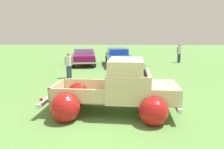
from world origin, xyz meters
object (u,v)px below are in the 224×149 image
Objects in this scene: show_car_1 at (118,56)px; spectator_1 at (69,64)px; vintage_pickup_truck at (121,92)px; show_car_0 at (84,56)px; spectator_0 at (179,52)px.

spectator_1 reaches higher than show_car_1.
vintage_pickup_truck is 2.97× the size of spectator_1.
show_car_1 is at bearing 94.77° from vintage_pickup_truck.
vintage_pickup_truck reaches higher than show_car_1.
show_car_0 is 2.93m from show_car_1.
show_car_0 is 2.78× the size of spectator_1.
spectator_1 is (-3.21, 5.60, 0.14)m from vintage_pickup_truck.
spectator_1 is (-0.05, -5.41, 0.12)m from show_car_0.
spectator_0 is at bearing 93.11° from show_car_0.
vintage_pickup_truck is 0.98× the size of show_car_1.
vintage_pickup_truck is 13.81m from spectator_0.
spectator_0 is 11.20m from spectator_1.
spectator_0 is (8.63, 1.67, 0.20)m from show_car_0.
show_car_1 is 2.79× the size of spectator_0.
show_car_0 is (-3.16, 11.01, 0.03)m from vintage_pickup_truck.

